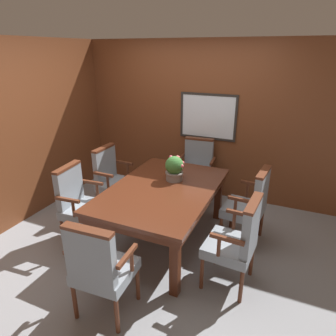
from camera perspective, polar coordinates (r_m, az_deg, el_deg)
name	(u,v)px	position (r m, az deg, el deg)	size (l,w,h in m)	color
ground_plane	(150,238)	(4.01, -3.45, -13.15)	(14.00, 14.00, 0.00)	gray
wall_back	(194,120)	(4.90, 4.99, 9.07)	(7.20, 0.08, 2.45)	brown
wall_left	(27,132)	(4.62, -25.26, 6.30)	(0.06, 7.20, 2.45)	brown
dining_table	(163,194)	(3.66, -0.95, -5.03)	(1.20, 1.81, 0.74)	#4C2314
chair_left_near	(79,201)	(3.88, -16.63, -5.99)	(0.50, 0.57, 1.00)	#562B19
chair_head_near	(100,266)	(2.78, -12.87, -17.71)	(0.56, 0.49, 1.00)	#562B19
chair_left_far	(112,177)	(4.45, -10.58, -1.71)	(0.47, 0.55, 1.00)	#562B19
chair_head_far	(197,167)	(4.77, 5.51, 0.18)	(0.57, 0.50, 1.00)	#562B19
chair_right_far	(250,203)	(3.80, 15.36, -6.44)	(0.51, 0.57, 1.00)	#562B19
chair_right_near	(237,239)	(3.10, 13.08, -13.09)	(0.49, 0.56, 1.00)	#562B19
potted_plant	(174,168)	(3.77, 1.22, -0.04)	(0.25, 0.23, 0.32)	gray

